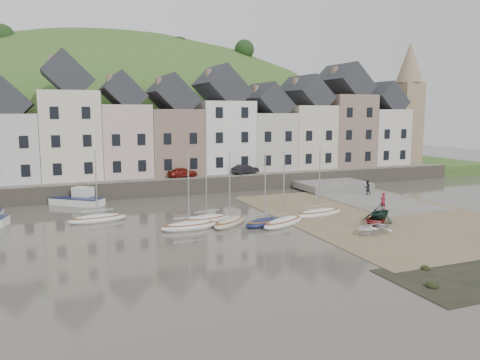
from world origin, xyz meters
name	(u,v)px	position (x,y,z in m)	size (l,w,h in m)	color
ground	(267,226)	(0.00, 0.00, 0.00)	(160.00, 160.00, 0.00)	#403B33
quay_land	(173,171)	(0.00, 32.00, 0.75)	(90.00, 30.00, 1.50)	#375522
quay_street	(196,176)	(0.00, 20.50, 1.55)	(70.00, 7.00, 0.10)	slate
seawall	(204,185)	(0.00, 17.00, 0.90)	(70.00, 1.20, 1.80)	slate
beach	(379,215)	(11.00, 0.00, 0.03)	(18.00, 26.00, 0.06)	brown
slipway	(362,197)	(15.00, 8.00, 0.06)	(8.00, 18.00, 0.12)	slate
hillside	(117,249)	(-5.00, 60.00, -17.99)	(134.40, 84.00, 84.00)	#375522
townhouse_terrace	(200,127)	(1.76, 24.00, 7.32)	(61.05, 8.00, 13.93)	silver
church_spire	(408,99)	(34.55, 24.00, 11.06)	(4.00, 4.00, 18.00)	#997F60
sailboat_0	(98,218)	(-12.63, 6.92, 0.26)	(5.01, 2.13, 6.32)	silver
sailboat_1	(189,226)	(-6.14, 1.53, 0.26)	(4.73, 1.73, 6.32)	silver
sailboat_2	(230,222)	(-2.66, 1.62, 0.26)	(4.36, 4.07, 6.32)	beige
sailboat_3	(207,219)	(-4.11, 3.29, 0.26)	(4.56, 2.22, 6.32)	silver
sailboat_4	(283,222)	(1.42, -0.07, 0.26)	(5.10, 3.67, 6.32)	silver
sailboat_5	(265,222)	(-0.03, 0.40, 0.27)	(4.22, 2.61, 6.32)	#151E43
sailboat_6	(319,213)	(5.98, 1.95, 0.26)	(5.30, 2.40, 6.32)	silver
motorboat_2	(78,199)	(-13.74, 15.19, 0.58)	(5.28, 4.72, 1.70)	silver
rowboat_white	(371,228)	(6.43, -4.96, 0.40)	(2.37, 3.31, 0.69)	white
rowboat_green	(380,212)	(9.50, -2.03, 0.83)	(2.51, 2.91, 1.53)	#163127
rowboat_red	(375,221)	(8.19, -3.15, 0.39)	(2.28, 3.19, 0.66)	maroon
person_red	(383,201)	(12.69, 1.58, 0.93)	(0.59, 0.39, 1.62)	maroon
person_dark	(367,187)	(16.19, 8.72, 0.93)	(0.78, 0.61, 1.61)	black
car_left	(183,172)	(-1.85, 19.50, 2.19)	(1.39, 3.45, 1.18)	maroon
car_right	(245,169)	(6.07, 19.50, 2.18)	(1.23, 3.52, 1.16)	black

